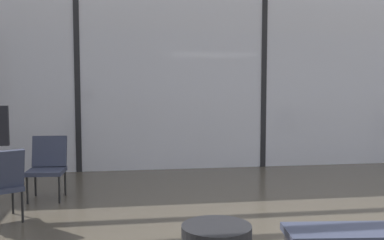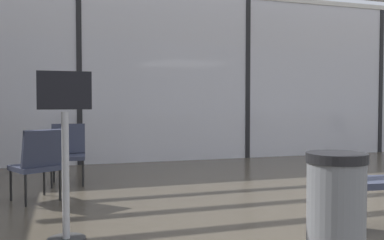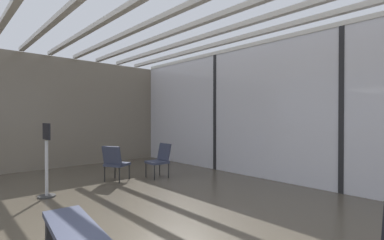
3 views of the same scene
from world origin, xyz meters
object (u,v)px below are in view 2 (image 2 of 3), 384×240
Objects in this scene: lounge_chair_3 at (38,161)px; trash_bin at (336,220)px; info_sign at (65,162)px; lounge_chair_5 at (68,150)px; parked_airplane at (154,74)px.

trash_bin is (1.93, -3.01, -0.06)m from lounge_chair_3.
info_sign is at bearing 72.83° from lounge_chair_3.
lounge_chair_5 is 4.39m from trash_bin.
lounge_chair_5 is 2.68m from info_sign.
parked_airplane reaches higher than trash_bin.
lounge_chair_3 is 1.14m from lounge_chair_5.
lounge_chair_5 is at bearing -112.36° from parked_airplane.
lounge_chair_3 is at bearing -104.70° from lounge_chair_5.
lounge_chair_3 is 1.63m from info_sign.
trash_bin is (-1.11, -10.63, -1.67)m from parked_airplane.
lounge_chair_5 is 1.01× the size of trash_bin.
lounge_chair_3 is 1.01× the size of trash_bin.
info_sign is (-1.62, 1.42, 0.25)m from trash_bin.
info_sign reaches higher than lounge_chair_5.
trash_bin is at bearing -41.25° from info_sign.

